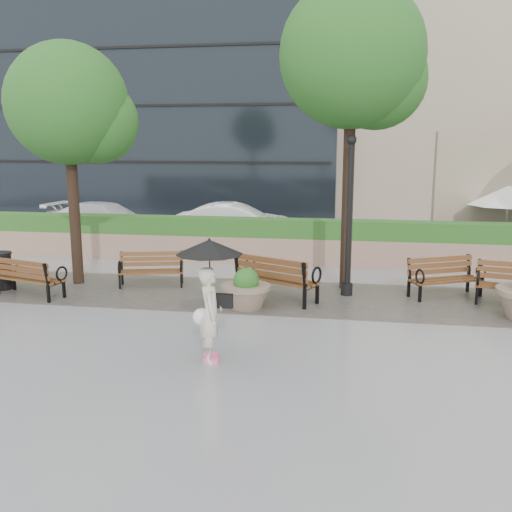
% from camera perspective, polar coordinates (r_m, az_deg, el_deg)
% --- Properties ---
extents(ground, '(100.00, 100.00, 0.00)m').
position_cam_1_polar(ground, '(10.95, -0.27, -8.17)').
color(ground, gray).
rests_on(ground, ground).
extents(cobble_strip, '(28.00, 3.20, 0.01)m').
position_cam_1_polar(cobble_strip, '(13.78, 1.86, -4.05)').
color(cobble_strip, '#383330').
rests_on(cobble_strip, ground).
extents(hedge_wall, '(24.00, 0.80, 1.35)m').
position_cam_1_polar(hedge_wall, '(17.52, 3.63, 1.47)').
color(hedge_wall, '#9A7963').
rests_on(hedge_wall, ground).
extents(asphalt_street, '(40.00, 7.00, 0.00)m').
position_cam_1_polar(asphalt_street, '(21.56, 4.72, 1.52)').
color(asphalt_street, black).
rests_on(asphalt_street, ground).
extents(bench_0, '(1.86, 1.16, 0.94)m').
position_cam_1_polar(bench_0, '(14.75, -21.65, -2.73)').
color(bench_0, brown).
rests_on(bench_0, ground).
extents(bench_1, '(1.72, 1.03, 0.87)m').
position_cam_1_polar(bench_1, '(14.91, -10.41, -2.04)').
color(bench_1, brown).
rests_on(bench_1, ground).
extents(bench_2, '(2.11, 1.59, 1.07)m').
position_cam_1_polar(bench_2, '(13.39, 2.04, -3.12)').
color(bench_2, brown).
rests_on(bench_2, ground).
extents(bench_3, '(1.86, 1.39, 0.94)m').
position_cam_1_polar(bench_3, '(14.39, 18.34, -2.83)').
color(bench_3, brown).
rests_on(bench_3, ground).
extents(planter_left, '(1.10, 1.10, 0.93)m').
position_cam_1_polar(planter_left, '(12.72, -0.99, -3.68)').
color(planter_left, '#7F6B56').
rests_on(planter_left, ground).
extents(trash_bin, '(0.54, 0.54, 0.90)m').
position_cam_1_polar(trash_bin, '(15.71, -24.09, -1.45)').
color(trash_bin, black).
rests_on(trash_bin, ground).
extents(lamppost, '(0.28, 0.28, 3.82)m').
position_cam_1_polar(lamppost, '(13.72, 9.25, 2.88)').
color(lamppost, black).
rests_on(lamppost, ground).
extents(tree_0, '(3.17, 3.02, 6.10)m').
position_cam_1_polar(tree_0, '(15.37, -17.65, 13.82)').
color(tree_0, black).
rests_on(tree_0, ground).
extents(tree_1, '(3.54, 3.46, 7.41)m').
position_cam_1_polar(tree_1, '(14.45, 10.20, 18.57)').
color(tree_1, black).
rests_on(tree_1, ground).
extents(patio_umb_white, '(2.50, 2.50, 2.30)m').
position_cam_1_polar(patio_umb_white, '(19.75, 23.93, 5.51)').
color(patio_umb_white, black).
rests_on(patio_umb_white, ground).
extents(car_left, '(4.88, 2.33, 1.37)m').
position_cam_1_polar(car_left, '(22.82, -14.73, 3.47)').
color(car_left, white).
rests_on(car_left, ground).
extents(car_right, '(4.46, 1.72, 1.45)m').
position_cam_1_polar(car_right, '(21.07, -2.08, 3.31)').
color(car_right, white).
rests_on(car_right, ground).
extents(pedestrian, '(1.13, 1.13, 2.07)m').
position_cam_1_polar(pedestrian, '(9.55, -4.64, -3.22)').
color(pedestrian, beige).
rests_on(pedestrian, ground).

